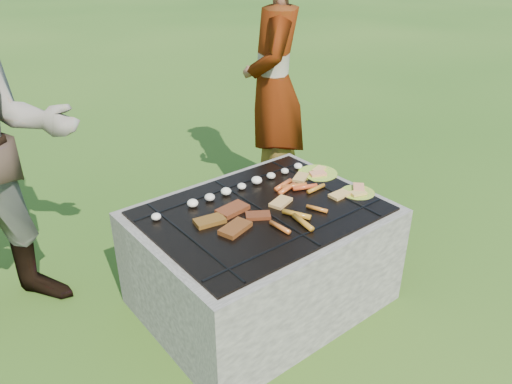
% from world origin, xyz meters
% --- Properties ---
extents(lawn, '(60.00, 60.00, 0.00)m').
position_xyz_m(lawn, '(0.00, 0.00, 0.00)').
color(lawn, '#214B12').
rests_on(lawn, ground).
extents(fire_pit, '(1.30, 1.00, 0.62)m').
position_xyz_m(fire_pit, '(0.00, 0.00, 0.28)').
color(fire_pit, gray).
rests_on(fire_pit, ground).
extents(mushrooms, '(1.05, 0.06, 0.04)m').
position_xyz_m(mushrooms, '(0.03, 0.26, 0.63)').
color(mushrooms, '#F0E0CB').
rests_on(mushrooms, fire_pit).
extents(pork_slabs, '(0.39, 0.29, 0.03)m').
position_xyz_m(pork_slabs, '(-0.19, 0.01, 0.62)').
color(pork_slabs, '#A0621D').
rests_on(pork_slabs, fire_pit).
extents(sausages, '(0.52, 0.49, 0.03)m').
position_xyz_m(sausages, '(0.21, -0.05, 0.63)').
color(sausages, red).
rests_on(sausages, fire_pit).
extents(bread_on_grate, '(0.46, 0.40, 0.02)m').
position_xyz_m(bread_on_grate, '(0.31, -0.01, 0.62)').
color(bread_on_grate, tan).
rests_on(bread_on_grate, fire_pit).
extents(plate_far, '(0.25, 0.25, 0.03)m').
position_xyz_m(plate_far, '(0.56, 0.14, 0.61)').
color(plate_far, gold).
rests_on(plate_far, fire_pit).
extents(plate_near, '(0.21, 0.21, 0.03)m').
position_xyz_m(plate_near, '(0.56, -0.18, 0.61)').
color(plate_near, gold).
rests_on(plate_near, fire_pit).
extents(cook, '(0.79, 0.81, 1.88)m').
position_xyz_m(cook, '(0.84, 0.89, 0.94)').
color(cook, gray).
rests_on(cook, ground).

